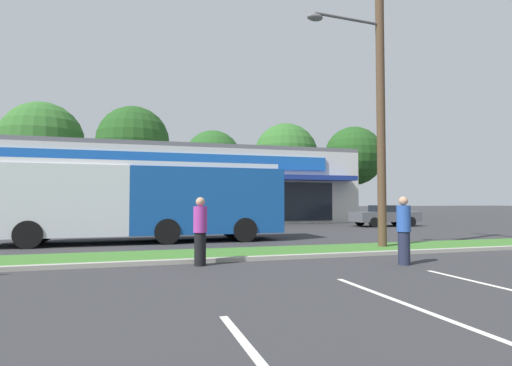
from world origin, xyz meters
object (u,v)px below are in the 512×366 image
(car_0, at_px, (133,217))
(car_1, at_px, (386,215))
(city_bus, at_px, (144,199))
(pedestrian_by_pole, at_px, (200,231))
(utility_pole, at_px, (377,82))
(pedestrian_near_bench, at_px, (404,230))

(car_0, distance_m, car_1, 16.21)
(city_bus, xyz_separation_m, car_0, (-0.39, 6.24, -0.95))
(car_1, xyz_separation_m, pedestrian_by_pole, (-14.56, -13.25, 0.17))
(utility_pole, relative_size, car_0, 2.48)
(car_0, bearing_deg, city_bus, 93.55)
(car_1, bearing_deg, city_bus, 22.11)
(utility_pole, relative_size, car_1, 2.46)
(car_0, bearing_deg, pedestrian_by_pole, 97.17)
(city_bus, height_order, pedestrian_by_pole, city_bus)
(car_0, xyz_separation_m, pedestrian_by_pole, (1.64, -13.06, 0.09))
(utility_pole, height_order, pedestrian_near_bench, utility_pole)
(car_0, distance_m, pedestrian_near_bench, 16.02)
(car_1, relative_size, pedestrian_by_pole, 2.51)
(utility_pole, bearing_deg, city_bus, 146.69)
(utility_pole, xyz_separation_m, pedestrian_near_bench, (-1.30, -3.13, -4.97))
(car_0, distance_m, pedestrian_by_pole, 13.17)
(pedestrian_near_bench, relative_size, pedestrian_by_pole, 1.01)
(car_1, bearing_deg, pedestrian_near_bench, 57.48)
(utility_pole, distance_m, car_1, 14.98)
(pedestrian_near_bench, bearing_deg, car_1, -70.97)
(city_bus, relative_size, car_1, 2.56)
(car_1, height_order, pedestrian_by_pole, pedestrian_by_pole)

